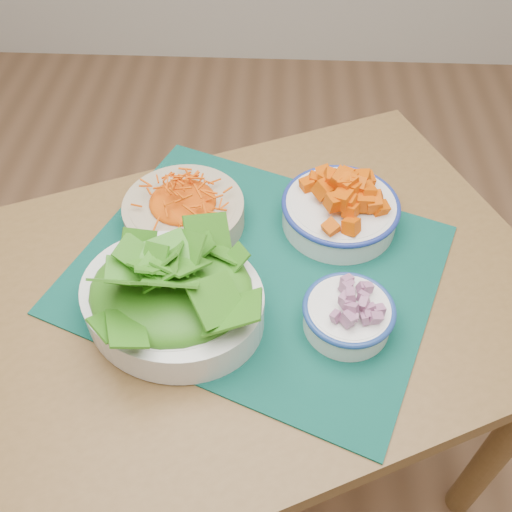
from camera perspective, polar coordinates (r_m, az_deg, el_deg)
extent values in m
plane|color=#996C4A|center=(1.67, 3.14, -16.92)|extent=(4.00, 4.00, 0.00)
cube|color=brown|center=(0.99, -2.38, -4.19)|extent=(1.28, 1.10, 0.04)
cylinder|color=brown|center=(1.37, 23.33, -16.94)|extent=(0.06, 0.06, 0.71)
cylinder|color=brown|center=(1.48, -24.16, -9.46)|extent=(0.06, 0.06, 0.71)
cylinder|color=brown|center=(1.60, 10.67, 0.76)|extent=(0.06, 0.06, 0.71)
cube|color=#05312B|center=(1.00, 0.00, -1.21)|extent=(0.74, 0.68, 0.00)
cylinder|color=tan|center=(1.07, -7.19, 4.26)|extent=(0.26, 0.26, 0.05)
ellipsoid|color=#F75E09|center=(1.04, -7.40, 5.86)|extent=(0.20, 0.20, 0.03)
cylinder|color=white|center=(1.07, 8.35, 4.27)|extent=(0.26, 0.26, 0.05)
torus|color=navy|center=(1.05, 8.48, 5.15)|extent=(0.22, 0.22, 0.01)
ellipsoid|color=#DA5400|center=(1.03, 8.67, 6.37)|extent=(0.19, 0.19, 0.05)
ellipsoid|color=#1E670F|center=(0.87, -8.71, -2.11)|extent=(0.26, 0.22, 0.07)
cylinder|color=white|center=(0.92, 9.15, -5.97)|extent=(0.15, 0.15, 0.05)
torus|color=navy|center=(0.90, 9.30, -5.23)|extent=(0.15, 0.15, 0.01)
ellipsoid|color=#701449|center=(0.89, 9.43, -4.59)|extent=(0.12, 0.12, 0.03)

